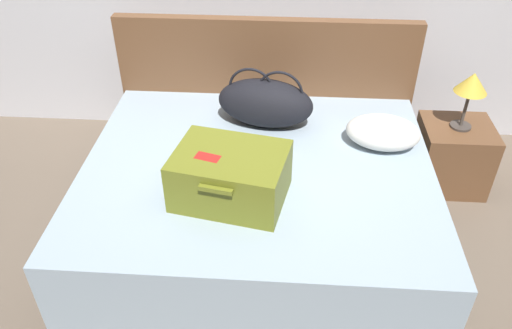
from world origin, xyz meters
name	(u,v)px	position (x,y,z in m)	size (l,w,h in m)	color
ground_plane	(252,282)	(0.00, 0.00, 0.00)	(12.00, 12.00, 0.00)	#6B5B4C
bed	(257,200)	(0.00, 0.40, 0.24)	(1.93, 1.62, 0.49)	#99ADBC
headboard	(266,90)	(0.00, 1.25, 0.50)	(1.96, 0.08, 1.01)	brown
hard_case_large	(231,175)	(-0.12, 0.13, 0.62)	(0.61, 0.50, 0.26)	olive
duffel_bag	(265,102)	(0.02, 0.84, 0.64)	(0.62, 0.37, 0.37)	black
pillow_near_headboard	(383,132)	(0.70, 0.65, 0.58)	(0.42, 0.29, 0.18)	white
nightstand	(452,156)	(1.24, 0.96, 0.22)	(0.44, 0.40, 0.45)	brown
table_lamp	(472,85)	(1.24, 0.96, 0.74)	(0.19, 0.19, 0.37)	#3F3833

